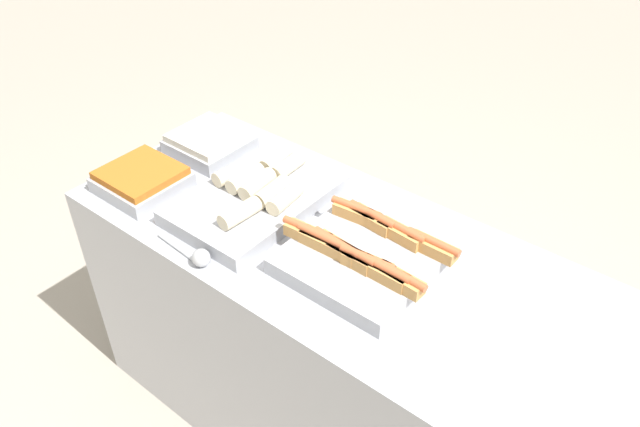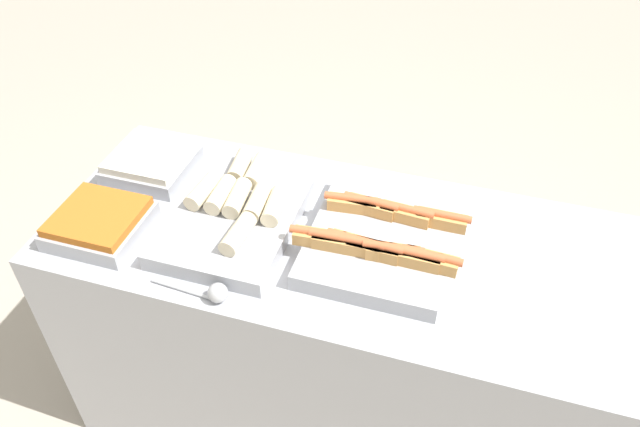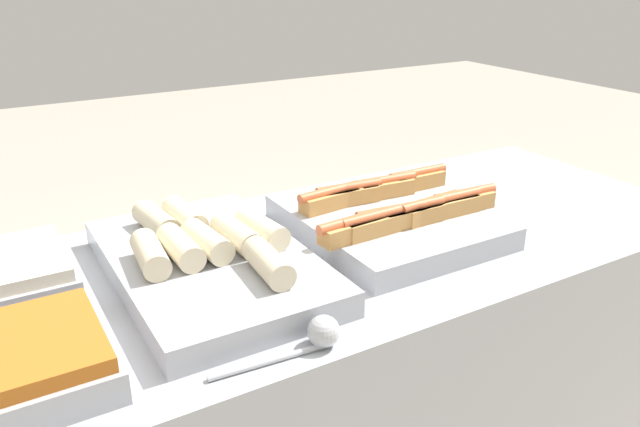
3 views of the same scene
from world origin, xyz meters
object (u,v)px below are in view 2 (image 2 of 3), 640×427
object	(u,v)px
tray_wraps	(240,208)
tray_side_front	(99,223)
serving_spoon_near	(214,293)
tray_hotdogs	(381,239)
tray_side_back	(151,163)

from	to	relation	value
tray_wraps	tray_side_front	xyz separation A→B (m)	(-0.35, -0.18, -0.00)
tray_wraps	serving_spoon_near	xyz separation A→B (m)	(0.06, -0.31, -0.01)
tray_side_front	serving_spoon_near	world-z (taller)	tray_side_front
serving_spoon_near	tray_wraps	bearing A→B (deg)	100.57
tray_wraps	serving_spoon_near	distance (m)	0.32
tray_hotdogs	tray_side_back	xyz separation A→B (m)	(-0.77, 0.13, -0.00)
tray_hotdogs	tray_side_front	xyz separation A→B (m)	(-0.77, -0.17, -0.00)
tray_hotdogs	tray_wraps	xyz separation A→B (m)	(-0.42, 0.01, -0.00)
tray_side_back	serving_spoon_near	size ratio (longest dim) A/B	1.13
serving_spoon_near	tray_hotdogs	bearing A→B (deg)	39.79
tray_hotdogs	tray_side_back	bearing A→B (deg)	170.45
tray_side_front	serving_spoon_near	bearing A→B (deg)	-18.00
tray_wraps	tray_side_back	world-z (taller)	tray_wraps
tray_side_front	tray_hotdogs	bearing A→B (deg)	12.28
tray_hotdogs	tray_wraps	bearing A→B (deg)	178.62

